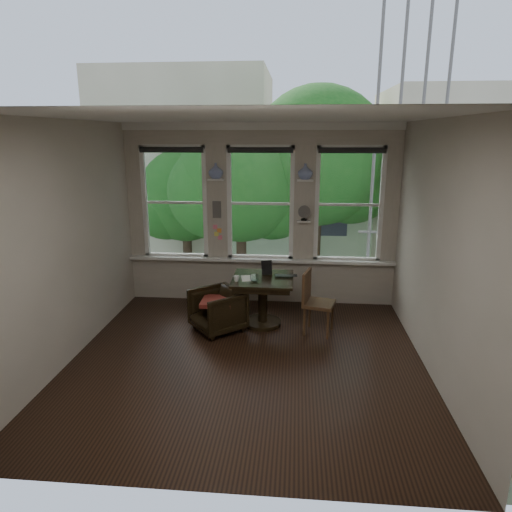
# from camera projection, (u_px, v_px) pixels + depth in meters

# --- Properties ---
(ground) EXTENTS (4.50, 4.50, 0.00)m
(ground) POSITION_uv_depth(u_px,v_px,m) (246.00, 361.00, 5.86)
(ground) COLOR black
(ground) RESTS_ON ground
(ceiling) EXTENTS (4.50, 4.50, 0.00)m
(ceiling) POSITION_uv_depth(u_px,v_px,m) (245.00, 117.00, 5.09)
(ceiling) COLOR silver
(ceiling) RESTS_ON ground
(wall_back) EXTENTS (4.50, 0.00, 4.50)m
(wall_back) POSITION_uv_depth(u_px,v_px,m) (261.00, 215.00, 7.64)
(wall_back) COLOR beige
(wall_back) RESTS_ON ground
(wall_front) EXTENTS (4.50, 0.00, 4.50)m
(wall_front) POSITION_uv_depth(u_px,v_px,m) (212.00, 322.00, 3.31)
(wall_front) COLOR beige
(wall_front) RESTS_ON ground
(wall_left) EXTENTS (0.00, 4.50, 4.50)m
(wall_left) POSITION_uv_depth(u_px,v_px,m) (66.00, 244.00, 5.67)
(wall_left) COLOR beige
(wall_left) RESTS_ON ground
(wall_right) EXTENTS (0.00, 4.50, 4.50)m
(wall_right) POSITION_uv_depth(u_px,v_px,m) (438.00, 252.00, 5.28)
(wall_right) COLOR beige
(wall_right) RESTS_ON ground
(window_left) EXTENTS (1.10, 0.12, 1.90)m
(window_left) POSITION_uv_depth(u_px,v_px,m) (175.00, 202.00, 7.71)
(window_left) COLOR white
(window_left) RESTS_ON ground
(window_center) EXTENTS (1.10, 0.12, 1.90)m
(window_center) POSITION_uv_depth(u_px,v_px,m) (261.00, 203.00, 7.59)
(window_center) COLOR white
(window_center) RESTS_ON ground
(window_right) EXTENTS (1.10, 0.12, 1.90)m
(window_right) POSITION_uv_depth(u_px,v_px,m) (349.00, 205.00, 7.46)
(window_right) COLOR white
(window_right) RESTS_ON ground
(shelf_left) EXTENTS (0.26, 0.16, 0.03)m
(shelf_left) POSITION_uv_depth(u_px,v_px,m) (216.00, 179.00, 7.45)
(shelf_left) COLOR white
(shelf_left) RESTS_ON ground
(shelf_right) EXTENTS (0.26, 0.16, 0.03)m
(shelf_right) POSITION_uv_depth(u_px,v_px,m) (305.00, 180.00, 7.33)
(shelf_right) COLOR white
(shelf_right) RESTS_ON ground
(intercom) EXTENTS (0.14, 0.06, 0.28)m
(intercom) POSITION_uv_depth(u_px,v_px,m) (217.00, 209.00, 7.61)
(intercom) COLOR #59544F
(intercom) RESTS_ON ground
(sticky_notes) EXTENTS (0.16, 0.01, 0.24)m
(sticky_notes) POSITION_uv_depth(u_px,v_px,m) (217.00, 230.00, 7.70)
(sticky_notes) COLOR pink
(sticky_notes) RESTS_ON ground
(desk_fan) EXTENTS (0.20, 0.20, 0.24)m
(desk_fan) POSITION_uv_depth(u_px,v_px,m) (304.00, 215.00, 7.45)
(desk_fan) COLOR #59544F
(desk_fan) RESTS_ON ground
(vase_left) EXTENTS (0.24, 0.24, 0.25)m
(vase_left) POSITION_uv_depth(u_px,v_px,m) (216.00, 171.00, 7.41)
(vase_left) COLOR white
(vase_left) RESTS_ON shelf_left
(vase_right) EXTENTS (0.24, 0.24, 0.25)m
(vase_right) POSITION_uv_depth(u_px,v_px,m) (305.00, 171.00, 7.29)
(vase_right) COLOR white
(vase_right) RESTS_ON shelf_right
(table) EXTENTS (0.90, 0.90, 0.75)m
(table) POSITION_uv_depth(u_px,v_px,m) (263.00, 301.00, 6.88)
(table) COLOR black
(table) RESTS_ON ground
(armchair_left) EXTENTS (0.96, 0.95, 0.63)m
(armchair_left) POSITION_uv_depth(u_px,v_px,m) (217.00, 310.00, 6.70)
(armchair_left) COLOR black
(armchair_left) RESTS_ON ground
(cushion_red) EXTENTS (0.45, 0.45, 0.06)m
(cushion_red) POSITION_uv_depth(u_px,v_px,m) (217.00, 302.00, 6.66)
(cushion_red) COLOR maroon
(cushion_red) RESTS_ON armchair_left
(side_chair_right) EXTENTS (0.51, 0.51, 0.92)m
(side_chair_right) POSITION_uv_depth(u_px,v_px,m) (319.00, 303.00, 6.57)
(side_chair_right) COLOR #452518
(side_chair_right) RESTS_ON ground
(laptop) EXTENTS (0.34, 0.23, 0.03)m
(laptop) POSITION_uv_depth(u_px,v_px,m) (286.00, 277.00, 6.78)
(laptop) COLOR black
(laptop) RESTS_ON table
(mug) EXTENTS (0.10, 0.10, 0.08)m
(mug) POSITION_uv_depth(u_px,v_px,m) (236.00, 279.00, 6.61)
(mug) COLOR white
(mug) RESTS_ON table
(drinking_glass) EXTENTS (0.16, 0.16, 0.10)m
(drinking_glass) POSITION_uv_depth(u_px,v_px,m) (255.00, 278.00, 6.58)
(drinking_glass) COLOR white
(drinking_glass) RESTS_ON table
(tablet) EXTENTS (0.17, 0.12, 0.22)m
(tablet) POSITION_uv_depth(u_px,v_px,m) (267.00, 268.00, 6.90)
(tablet) COLOR black
(tablet) RESTS_ON table
(papers) EXTENTS (0.27, 0.33, 0.00)m
(papers) POSITION_uv_depth(u_px,v_px,m) (249.00, 278.00, 6.75)
(papers) COLOR silver
(papers) RESTS_ON table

